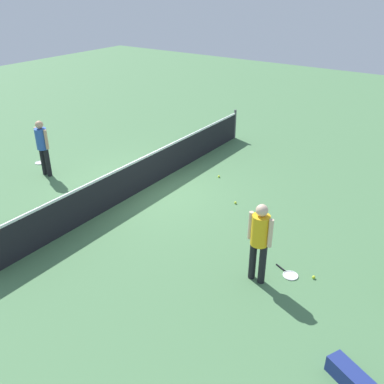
{
  "coord_description": "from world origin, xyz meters",
  "views": [
    {
      "loc": [
        -8.11,
        -7.17,
        5.37
      ],
      "look_at": [
        -0.97,
        -2.22,
        0.9
      ],
      "focal_mm": 39.28,
      "sensor_mm": 36.0,
      "label": 1
    }
  ],
  "objects_px": {
    "player_far_side": "(42,144)",
    "tennis_ball_near_player": "(314,277)",
    "player_near_side": "(260,237)",
    "tennis_ball_midcourt": "(235,203)",
    "equipment_bag": "(354,380)",
    "tennis_racket_near_player": "(290,275)",
    "tennis_ball_by_net": "(219,176)",
    "tennis_racket_far_player": "(40,162)"
  },
  "relations": [
    {
      "from": "player_far_side",
      "to": "tennis_ball_near_player",
      "type": "bearing_deg",
      "value": -91.11
    },
    {
      "from": "player_near_side",
      "to": "tennis_ball_midcourt",
      "type": "height_order",
      "value": "player_near_side"
    },
    {
      "from": "player_far_side",
      "to": "equipment_bag",
      "type": "bearing_deg",
      "value": -102.97
    },
    {
      "from": "tennis_racket_near_player",
      "to": "tennis_ball_by_net",
      "type": "xyz_separation_m",
      "value": [
        3.15,
        3.6,
        0.02
      ]
    },
    {
      "from": "player_near_side",
      "to": "tennis_ball_by_net",
      "type": "xyz_separation_m",
      "value": [
        3.66,
        3.1,
        -0.98
      ]
    },
    {
      "from": "tennis_racket_far_player",
      "to": "tennis_ball_by_net",
      "type": "relative_size",
      "value": 8.75
    },
    {
      "from": "tennis_ball_near_player",
      "to": "tennis_ball_midcourt",
      "type": "relative_size",
      "value": 1.0
    },
    {
      "from": "player_near_side",
      "to": "tennis_racket_far_player",
      "type": "relative_size",
      "value": 2.95
    },
    {
      "from": "player_far_side",
      "to": "tennis_ball_near_player",
      "type": "distance_m",
      "value": 8.47
    },
    {
      "from": "player_far_side",
      "to": "tennis_racket_near_player",
      "type": "distance_m",
      "value": 8.04
    },
    {
      "from": "player_near_side",
      "to": "tennis_racket_far_player",
      "type": "xyz_separation_m",
      "value": [
        1.31,
        8.45,
        -1.0
      ]
    },
    {
      "from": "tennis_ball_by_net",
      "to": "tennis_racket_far_player",
      "type": "bearing_deg",
      "value": 113.65
    },
    {
      "from": "tennis_ball_midcourt",
      "to": "tennis_racket_near_player",
      "type": "bearing_deg",
      "value": -129.99
    },
    {
      "from": "tennis_ball_midcourt",
      "to": "tennis_ball_near_player",
      "type": "bearing_deg",
      "value": -122.89
    },
    {
      "from": "tennis_ball_midcourt",
      "to": "player_near_side",
      "type": "bearing_deg",
      "value": -143.07
    },
    {
      "from": "player_near_side",
      "to": "tennis_racket_far_player",
      "type": "height_order",
      "value": "player_near_side"
    },
    {
      "from": "player_near_side",
      "to": "player_far_side",
      "type": "xyz_separation_m",
      "value": [
        0.85,
        7.48,
        0.0
      ]
    },
    {
      "from": "tennis_ball_by_net",
      "to": "equipment_bag",
      "type": "distance_m",
      "value": 7.39
    },
    {
      "from": "equipment_bag",
      "to": "player_far_side",
      "type": "bearing_deg",
      "value": 77.03
    },
    {
      "from": "tennis_ball_midcourt",
      "to": "equipment_bag",
      "type": "bearing_deg",
      "value": -133.11
    },
    {
      "from": "tennis_racket_far_player",
      "to": "tennis_racket_near_player",
      "type": "bearing_deg",
      "value": -95.14
    },
    {
      "from": "tennis_racket_near_player",
      "to": "tennis_ball_midcourt",
      "type": "distance_m",
      "value": 3.1
    },
    {
      "from": "tennis_racket_far_player",
      "to": "tennis_ball_by_net",
      "type": "bearing_deg",
      "value": -66.35
    },
    {
      "from": "tennis_ball_by_net",
      "to": "tennis_ball_near_player",
      "type": "bearing_deg",
      "value": -126.41
    },
    {
      "from": "tennis_ball_midcourt",
      "to": "equipment_bag",
      "type": "relative_size",
      "value": 0.08
    },
    {
      "from": "player_near_side",
      "to": "tennis_racket_near_player",
      "type": "bearing_deg",
      "value": -44.23
    },
    {
      "from": "tennis_racket_near_player",
      "to": "tennis_ball_near_player",
      "type": "bearing_deg",
      "value": -68.12
    },
    {
      "from": "tennis_racket_far_player",
      "to": "tennis_ball_near_player",
      "type": "relative_size",
      "value": 8.75
    },
    {
      "from": "player_far_side",
      "to": "equipment_bag",
      "type": "relative_size",
      "value": 2.02
    },
    {
      "from": "tennis_racket_near_player",
      "to": "player_near_side",
      "type": "bearing_deg",
      "value": 135.77
    },
    {
      "from": "tennis_ball_near_player",
      "to": "tennis_ball_midcourt",
      "type": "distance_m",
      "value": 3.35
    },
    {
      "from": "tennis_racket_near_player",
      "to": "tennis_ball_midcourt",
      "type": "bearing_deg",
      "value": 50.01
    },
    {
      "from": "tennis_ball_midcourt",
      "to": "equipment_bag",
      "type": "xyz_separation_m",
      "value": [
        -3.91,
        -4.17,
        0.11
      ]
    },
    {
      "from": "tennis_racket_near_player",
      "to": "tennis_ball_near_player",
      "type": "distance_m",
      "value": 0.47
    },
    {
      "from": "equipment_bag",
      "to": "player_near_side",
      "type": "bearing_deg",
      "value": 58.52
    },
    {
      "from": "tennis_racket_near_player",
      "to": "tennis_ball_midcourt",
      "type": "height_order",
      "value": "tennis_ball_midcourt"
    },
    {
      "from": "player_near_side",
      "to": "equipment_bag",
      "type": "relative_size",
      "value": 2.02
    },
    {
      "from": "player_far_side",
      "to": "tennis_racket_far_player",
      "type": "xyz_separation_m",
      "value": [
        0.47,
        0.97,
        -1.0
      ]
    },
    {
      "from": "tennis_racket_far_player",
      "to": "equipment_bag",
      "type": "relative_size",
      "value": 0.69
    },
    {
      "from": "tennis_ball_near_player",
      "to": "equipment_bag",
      "type": "bearing_deg",
      "value": -146.91
    },
    {
      "from": "tennis_racket_near_player",
      "to": "tennis_ball_midcourt",
      "type": "relative_size",
      "value": 9.12
    },
    {
      "from": "equipment_bag",
      "to": "tennis_ball_midcourt",
      "type": "bearing_deg",
      "value": 46.89
    }
  ]
}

